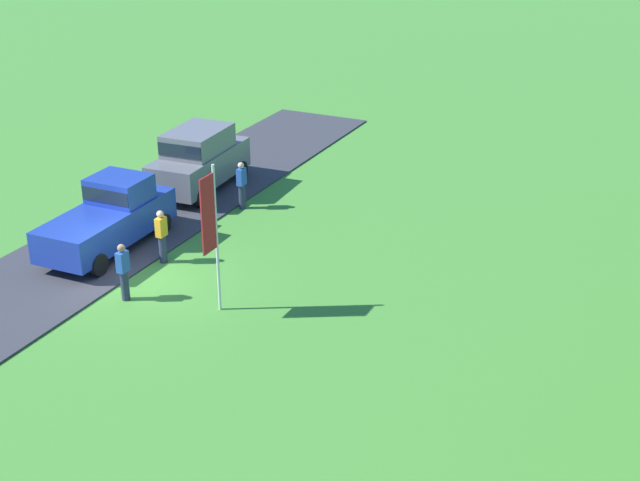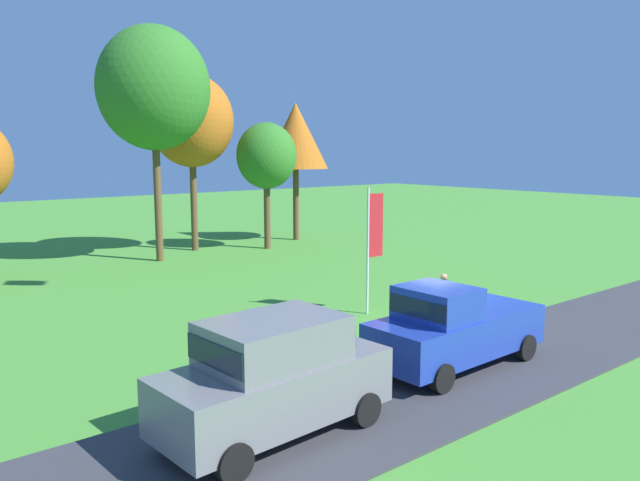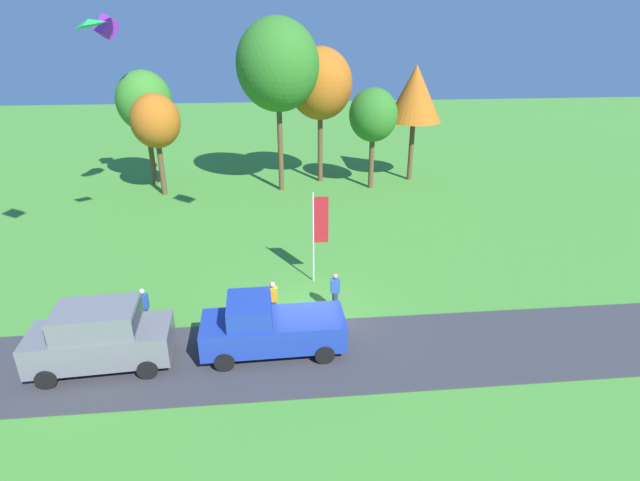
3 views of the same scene
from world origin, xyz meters
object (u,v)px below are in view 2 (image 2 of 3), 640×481
at_px(car_suv_mid_row, 274,372).
at_px(tree_far_left, 296,136).
at_px(person_beside_suv, 397,317).
at_px(person_on_lawn, 443,300).
at_px(person_watching_sky, 248,353).
at_px(tree_center_back, 266,156).
at_px(tree_left_of_center, 192,121).
at_px(tree_right_of_center, 154,89).
at_px(flag_banner, 373,234).
at_px(car_pickup_by_flagpole, 452,327).

height_order(car_suv_mid_row, tree_far_left, tree_far_left).
distance_m(person_beside_suv, person_on_lawn, 2.55).
relative_size(person_beside_suv, person_on_lawn, 1.00).
bearing_deg(person_beside_suv, person_on_lawn, 10.36).
relative_size(person_on_lawn, person_watching_sky, 1.00).
bearing_deg(tree_center_back, person_beside_suv, -112.91).
bearing_deg(tree_center_back, tree_left_of_center, 149.68).
bearing_deg(person_beside_suv, person_watching_sky, -179.46).
bearing_deg(tree_right_of_center, flag_banner, -84.55).
relative_size(person_watching_sky, tree_center_back, 0.25).
distance_m(person_on_lawn, tree_center_back, 17.54).
distance_m(car_pickup_by_flagpole, tree_center_back, 20.68).
relative_size(person_watching_sky, tree_left_of_center, 0.18).
bearing_deg(person_watching_sky, tree_far_left, 50.60).
relative_size(car_pickup_by_flagpole, tree_right_of_center, 0.45).
relative_size(person_on_lawn, tree_right_of_center, 0.15).
relative_size(person_on_lawn, tree_left_of_center, 0.18).
distance_m(tree_left_of_center, tree_far_left, 6.76).
height_order(tree_left_of_center, flag_banner, tree_left_of_center).
relative_size(car_suv_mid_row, flag_banner, 1.11).
relative_size(person_beside_suv, tree_center_back, 0.25).
xyz_separation_m(person_on_lawn, flag_banner, (-0.42, 2.71, 1.81)).
distance_m(car_suv_mid_row, flag_banner, 9.71).
bearing_deg(person_watching_sky, person_beside_suv, 0.54).
xyz_separation_m(person_beside_suv, person_watching_sky, (-4.89, -0.05, 0.00)).
height_order(tree_left_of_center, tree_center_back, tree_left_of_center).
distance_m(person_watching_sky, tree_center_back, 21.15).
height_order(person_beside_suv, person_watching_sky, same).
bearing_deg(person_beside_suv, car_pickup_by_flagpole, -95.46).
bearing_deg(tree_left_of_center, person_on_lawn, -93.70).
relative_size(tree_center_back, flag_banner, 1.64).
bearing_deg(flag_banner, tree_center_back, 69.79).
xyz_separation_m(tree_left_of_center, tree_far_left, (6.72, -0.26, -0.70)).
height_order(person_on_lawn, tree_left_of_center, tree_left_of_center).
distance_m(person_watching_sky, flag_banner, 7.89).
bearing_deg(car_pickup_by_flagpole, tree_far_left, 62.81).
height_order(car_suv_mid_row, person_beside_suv, car_suv_mid_row).
distance_m(car_pickup_by_flagpole, tree_left_of_center, 22.07).
bearing_deg(flag_banner, person_beside_suv, -123.36).
xyz_separation_m(car_suv_mid_row, flag_banner, (7.86, 5.53, 1.39)).
bearing_deg(flag_banner, car_pickup_by_flagpole, -113.52).
relative_size(tree_left_of_center, tree_far_left, 1.15).
bearing_deg(tree_center_back, car_pickup_by_flagpole, -111.14).
relative_size(person_beside_suv, tree_far_left, 0.21).
height_order(car_suv_mid_row, tree_right_of_center, tree_right_of_center).
xyz_separation_m(car_pickup_by_flagpole, person_beside_suv, (0.20, 2.08, -0.23)).
relative_size(car_suv_mid_row, tree_far_left, 0.57).
height_order(person_watching_sky, tree_right_of_center, tree_right_of_center).
height_order(tree_right_of_center, flag_banner, tree_right_of_center).
distance_m(person_beside_suv, flag_banner, 4.20).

